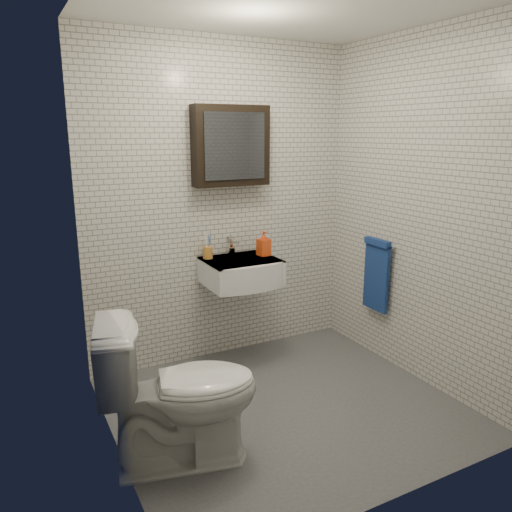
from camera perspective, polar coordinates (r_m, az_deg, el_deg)
The scene contains 9 objects.
ground at distance 3.52m, azimuth 3.34°, elevation -16.79°, with size 2.20×2.00×0.01m, color #4B4E53.
room_shell at distance 3.04m, azimuth 3.73°, elevation 7.61°, with size 2.22×2.02×2.51m.
washbasin at distance 3.84m, azimuth -1.50°, elevation -1.85°, with size 0.55×0.50×0.20m.
faucet at distance 3.97m, azimuth -2.76°, elevation 1.09°, with size 0.06×0.20×0.15m.
mirror_cabinet at distance 3.86m, azimuth -2.88°, elevation 12.45°, with size 0.60×0.15×0.60m.
towel_rail at distance 4.07m, azimuth 13.62°, elevation -1.76°, with size 0.09×0.30×0.58m.
toothbrush_cup at distance 3.87m, azimuth -5.54°, elevation 0.47°, with size 0.09×0.09×0.21m.
soap_bottle at distance 3.94m, azimuth 0.89°, elevation 1.46°, with size 0.09×0.09×0.20m, color orange.
toilet at distance 2.85m, azimuth -8.70°, elevation -14.99°, with size 0.48×0.84×0.86m, color white.
Camera 1 is at (-1.57, -2.58, 1.80)m, focal length 35.00 mm.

